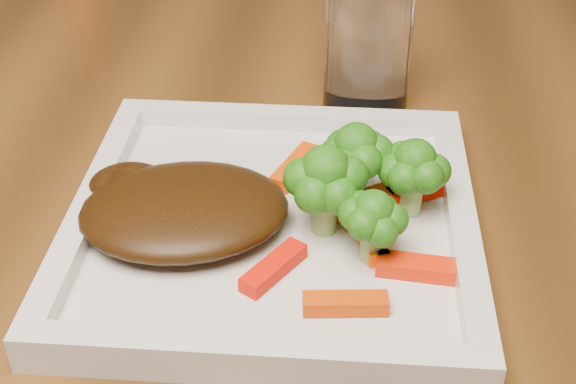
# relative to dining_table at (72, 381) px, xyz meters

# --- Properties ---
(dining_table) EXTENTS (1.60, 0.90, 0.75)m
(dining_table) POSITION_rel_dining_table_xyz_m (0.00, 0.00, 0.00)
(dining_table) COLOR brown
(dining_table) RESTS_ON floor
(plate) EXTENTS (0.27, 0.27, 0.01)m
(plate) POSITION_rel_dining_table_xyz_m (0.26, -0.18, 0.38)
(plate) COLOR silver
(plate) RESTS_ON dining_table
(steak) EXTENTS (0.16, 0.13, 0.03)m
(steak) POSITION_rel_dining_table_xyz_m (0.20, -0.19, 0.40)
(steak) COLOR #381F08
(steak) RESTS_ON plate
(broccoli_0) EXTENTS (0.07, 0.07, 0.07)m
(broccoli_0) POSITION_rel_dining_table_xyz_m (0.31, -0.15, 0.42)
(broccoli_0) COLOR #296C12
(broccoli_0) RESTS_ON plate
(broccoli_1) EXTENTS (0.07, 0.07, 0.06)m
(broccoli_1) POSITION_rel_dining_table_xyz_m (0.35, -0.16, 0.42)
(broccoli_1) COLOR #1E6C12
(broccoli_1) RESTS_ON plate
(broccoli_2) EXTENTS (0.06, 0.06, 0.06)m
(broccoli_2) POSITION_rel_dining_table_xyz_m (0.32, -0.21, 0.42)
(broccoli_2) COLOR #176611
(broccoli_2) RESTS_ON plate
(broccoli_3) EXTENTS (0.07, 0.07, 0.06)m
(broccoli_3) POSITION_rel_dining_table_xyz_m (0.29, -0.18, 0.42)
(broccoli_3) COLOR #1A5F0F
(broccoli_3) RESTS_ON plate
(carrot_0) EXTENTS (0.05, 0.02, 0.01)m
(carrot_0) POSITION_rel_dining_table_xyz_m (0.31, -0.26, 0.39)
(carrot_0) COLOR #CD3C03
(carrot_0) RESTS_ON plate
(carrot_1) EXTENTS (0.06, 0.02, 0.01)m
(carrot_1) POSITION_rel_dining_table_xyz_m (0.35, -0.22, 0.39)
(carrot_1) COLOR red
(carrot_1) RESTS_ON plate
(carrot_2) EXTENTS (0.04, 0.05, 0.01)m
(carrot_2) POSITION_rel_dining_table_xyz_m (0.26, -0.23, 0.39)
(carrot_2) COLOR red
(carrot_2) RESTS_ON plate
(carrot_3) EXTENTS (0.06, 0.04, 0.01)m
(carrot_3) POSITION_rel_dining_table_xyz_m (0.36, -0.14, 0.39)
(carrot_3) COLOR #FA1E04
(carrot_3) RESTS_ON plate
(carrot_4) EXTENTS (0.04, 0.06, 0.01)m
(carrot_4) POSITION_rel_dining_table_xyz_m (0.27, -0.12, 0.39)
(carrot_4) COLOR #E04203
(carrot_4) RESTS_ON plate
(carrot_5) EXTENTS (0.03, 0.05, 0.01)m
(carrot_5) POSITION_rel_dining_table_xyz_m (0.32, -0.20, 0.39)
(carrot_5) COLOR #FF6404
(carrot_5) RESTS_ON plate
(carrot_6) EXTENTS (0.06, 0.05, 0.01)m
(carrot_6) POSITION_rel_dining_table_xyz_m (0.31, -0.16, 0.39)
(carrot_6) COLOR #D73C03
(carrot_6) RESTS_ON plate
(drinking_glass) EXTENTS (0.09, 0.09, 0.12)m
(drinking_glass) POSITION_rel_dining_table_xyz_m (0.32, 0.01, 0.44)
(drinking_glass) COLOR white
(drinking_glass) RESTS_ON dining_table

